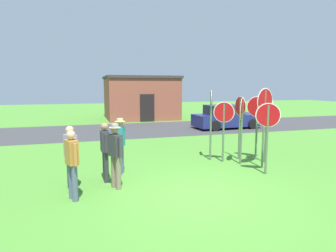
% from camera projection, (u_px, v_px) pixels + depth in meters
% --- Properties ---
extents(ground_plane, '(80.00, 80.00, 0.00)m').
position_uv_depth(ground_plane, '(199.00, 195.00, 7.25)').
color(ground_plane, '#47842D').
extents(street_asphalt, '(60.00, 6.40, 0.01)m').
position_uv_depth(street_asphalt, '(128.00, 130.00, 17.96)').
color(street_asphalt, '#38383A').
rests_on(street_asphalt, ground).
extents(building_background, '(5.82, 5.11, 3.51)m').
position_uv_depth(building_background, '(141.00, 97.00, 24.17)').
color(building_background, brown).
rests_on(building_background, ground).
extents(parked_car_on_street, '(4.38, 2.17, 1.51)m').
position_uv_depth(parked_car_on_street, '(226.00, 118.00, 18.65)').
color(parked_car_on_street, navy).
rests_on(parked_car_on_street, ground).
extents(stop_sign_rear_right, '(0.69, 0.32, 2.40)m').
position_uv_depth(stop_sign_rear_right, '(267.00, 117.00, 10.12)').
color(stop_sign_rear_right, '#51664C').
rests_on(stop_sign_rear_right, ground).
extents(stop_sign_nearest, '(0.64, 0.38, 2.16)m').
position_uv_depth(stop_sign_nearest, '(224.00, 121.00, 10.23)').
color(stop_sign_nearest, '#51664C').
rests_on(stop_sign_nearest, ground).
extents(stop_sign_far_back, '(0.66, 0.36, 2.21)m').
position_uv_depth(stop_sign_far_back, '(268.00, 126.00, 8.78)').
color(stop_sign_far_back, '#51664C').
rests_on(stop_sign_far_back, ground).
extents(stop_sign_leaning_left, '(0.07, 0.73, 2.34)m').
position_uv_depth(stop_sign_leaning_left, '(240.00, 117.00, 10.61)').
color(stop_sign_leaning_left, '#51664C').
rests_on(stop_sign_leaning_left, ground).
extents(stop_sign_leaning_right, '(0.50, 0.61, 2.32)m').
position_uv_depth(stop_sign_leaning_right, '(242.00, 119.00, 9.92)').
color(stop_sign_leaning_right, '#51664C').
rests_on(stop_sign_leaning_right, ground).
extents(stop_sign_tallest, '(0.27, 0.57, 2.56)m').
position_uv_depth(stop_sign_tallest, '(211.00, 114.00, 10.48)').
color(stop_sign_tallest, '#51664C').
rests_on(stop_sign_tallest, ground).
extents(stop_sign_low_front, '(0.62, 0.47, 2.35)m').
position_uv_depth(stop_sign_low_front, '(257.00, 116.00, 10.55)').
color(stop_sign_low_front, '#51664C').
rests_on(stop_sign_low_front, ground).
extents(stop_sign_center_cluster, '(0.79, 0.33, 2.65)m').
position_uv_depth(stop_sign_center_cluster, '(264.00, 113.00, 9.40)').
color(stop_sign_center_cluster, '#51664C').
rests_on(stop_sign_center_cluster, ground).
extents(person_in_blue, '(0.24, 0.57, 1.69)m').
position_uv_depth(person_in_blue, '(105.00, 149.00, 8.18)').
color(person_in_blue, '#2D2D33').
rests_on(person_in_blue, ground).
extents(person_in_teal, '(0.36, 0.52, 1.74)m').
position_uv_depth(person_in_teal, '(116.00, 152.00, 7.60)').
color(person_in_teal, '#7A6B56').
rests_on(person_in_teal, ground).
extents(person_on_left, '(0.36, 0.51, 1.69)m').
position_uv_depth(person_on_left, '(71.00, 154.00, 7.57)').
color(person_on_left, '#2D2D33').
rests_on(person_on_left, ground).
extents(person_near_signs, '(0.34, 0.54, 1.69)m').
position_uv_depth(person_near_signs, '(72.00, 161.00, 6.81)').
color(person_near_signs, '#4C5670').
rests_on(person_near_signs, ground).
extents(person_holding_notes, '(0.34, 0.54, 1.74)m').
position_uv_depth(person_holding_notes, '(120.00, 143.00, 8.87)').
color(person_holding_notes, '#4C5670').
rests_on(person_holding_notes, ground).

